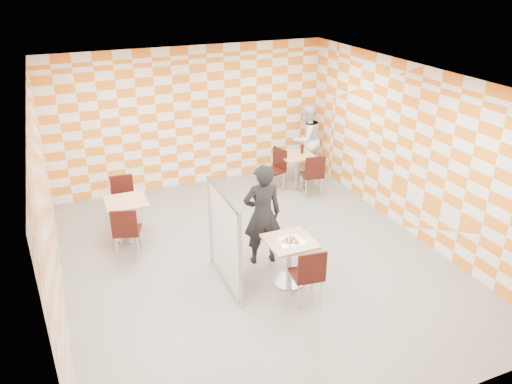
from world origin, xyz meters
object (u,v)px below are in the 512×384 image
(chair_second_side, at_px, (276,166))
(chair_empty_far, at_px, (123,196))
(second_table, at_px, (296,165))
(soda_bottle, at_px, (302,149))
(partition, at_px, (224,239))
(man_white, at_px, (306,139))
(sport_bottle, at_px, (288,151))
(man_dark, at_px, (262,215))
(chair_empty_near, at_px, (126,229))
(chair_main_front, at_px, (309,273))
(empty_table, at_px, (127,213))
(main_table, at_px, (289,254))
(chair_second_front, at_px, (313,172))

(chair_second_side, relative_size, chair_empty_far, 1.00)
(second_table, bearing_deg, soda_bottle, 7.84)
(partition, relative_size, man_white, 0.94)
(chair_second_side, xyz_separation_m, sport_bottle, (0.27, 0.01, 0.29))
(man_white, bearing_deg, soda_bottle, 38.16)
(man_dark, distance_m, sport_bottle, 3.04)
(chair_empty_near, bearing_deg, chair_second_side, 24.31)
(man_dark, bearing_deg, chair_second_side, -110.81)
(man_white, relative_size, sport_bottle, 8.27)
(man_dark, bearing_deg, sport_bottle, -115.21)
(chair_main_front, relative_size, partition, 0.60)
(man_white, bearing_deg, chair_second_side, 12.73)
(second_table, height_order, soda_bottle, soda_bottle)
(chair_empty_far, height_order, man_white, man_white)
(second_table, bearing_deg, empty_table, -166.71)
(chair_second_side, bearing_deg, second_table, -3.81)
(empty_table, relative_size, man_dark, 0.44)
(chair_main_front, bearing_deg, chair_second_side, 71.75)
(chair_second_side, relative_size, partition, 0.60)
(man_dark, bearing_deg, chair_empty_near, -17.16)
(second_table, bearing_deg, partition, -132.90)
(chair_empty_near, bearing_deg, chair_main_front, -46.61)
(main_table, distance_m, second_table, 3.66)
(chair_empty_far, relative_size, man_white, 0.56)
(main_table, relative_size, chair_empty_near, 0.81)
(man_dark, height_order, sport_bottle, man_dark)
(soda_bottle, bearing_deg, second_table, -172.16)
(chair_main_front, height_order, chair_second_front, same)
(chair_second_front, relative_size, man_white, 0.56)
(empty_table, relative_size, man_white, 0.45)
(chair_second_side, height_order, sport_bottle, sport_bottle)
(chair_empty_near, distance_m, man_dark, 2.26)
(chair_empty_far, bearing_deg, second_table, 3.57)
(second_table, relative_size, soda_bottle, 3.26)
(empty_table, xyz_separation_m, partition, (1.12, -1.97, 0.28))
(main_table, distance_m, man_white, 4.49)
(chair_second_side, bearing_deg, main_table, -111.48)
(chair_second_side, height_order, chair_empty_near, same)
(chair_main_front, xyz_separation_m, man_dark, (-0.15, 1.32, 0.32))
(second_table, distance_m, chair_empty_near, 4.19)
(chair_second_side, relative_size, soda_bottle, 4.02)
(chair_second_front, distance_m, chair_second_side, 0.84)
(chair_main_front, height_order, sport_bottle, sport_bottle)
(chair_empty_near, relative_size, soda_bottle, 4.02)
(partition, distance_m, soda_bottle, 4.03)
(chair_second_side, bearing_deg, sport_bottle, 2.11)
(chair_empty_near, xyz_separation_m, chair_empty_far, (0.16, 1.29, 0.00))
(second_table, bearing_deg, chair_main_front, -114.53)
(main_table, distance_m, chair_empty_near, 2.74)
(partition, bearing_deg, man_white, 47.20)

